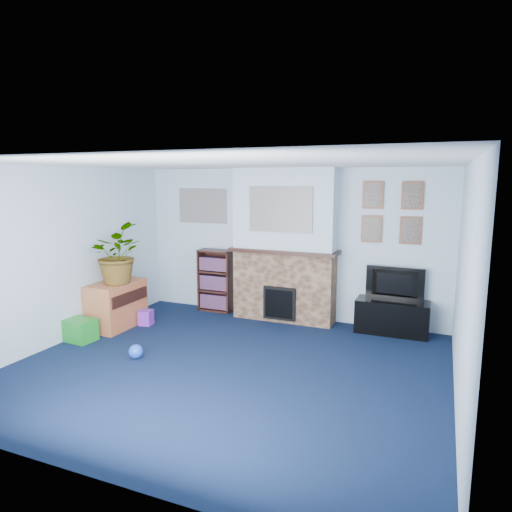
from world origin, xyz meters
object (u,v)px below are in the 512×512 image
at_px(bookshelf, 216,282).
at_px(sideboard, 117,304).
at_px(tv_stand, 392,318).
at_px(television, 394,284).

xyz_separation_m(bookshelf, sideboard, (-0.99, -1.37, -0.15)).
height_order(tv_stand, television, television).
bearing_deg(bookshelf, television, -1.11).
distance_m(television, sideboard, 4.15).
relative_size(tv_stand, bookshelf, 0.98).
height_order(tv_stand, bookshelf, bookshelf).
distance_m(tv_stand, bookshelf, 2.94).
relative_size(television, sideboard, 0.93).
bearing_deg(television, tv_stand, 92.99).
bearing_deg(sideboard, tv_stand, 18.31).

